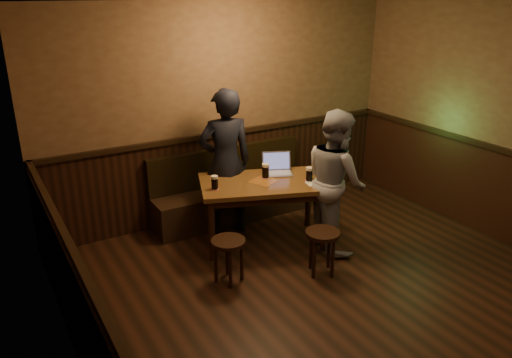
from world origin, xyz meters
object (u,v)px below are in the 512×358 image
object	(u,v)px
bench	(232,196)
person_grey	(335,181)
pint_mid	(266,171)
stool_right	(322,240)
stool_left	(228,248)
laptop	(277,168)
pub_table	(264,189)
pint_right	(309,174)
pint_left	(215,182)
person_suit	(225,163)

from	to	relation	value
bench	person_grey	distance (m)	1.57
pint_mid	person_grey	distance (m)	0.83
stool_right	person_grey	distance (m)	0.80
stool_left	laptop	bearing A→B (deg)	34.60
person_grey	laptop	bearing A→B (deg)	43.09
pub_table	stool_right	world-z (taller)	pub_table
pint_right	person_grey	distance (m)	0.32
bench	stool_left	bearing A→B (deg)	-119.19
stool_right	laptop	size ratio (longest dim) A/B	1.15
bench	stool_left	distance (m)	1.60
stool_left	stool_right	xyz separation A→B (m)	(0.94, -0.37, 0.01)
bench	pint_right	xyz separation A→B (m)	(0.47, -1.08, 0.57)
pint_right	bench	bearing A→B (deg)	113.60
pint_left	laptop	size ratio (longest dim) A/B	0.37
person_suit	bench	bearing A→B (deg)	-117.03
laptop	stool_right	bearing A→B (deg)	-72.67
bench	stool_left	world-z (taller)	bench
stool_left	person_grey	size ratio (longest dim) A/B	0.29
pint_mid	person_suit	bearing A→B (deg)	129.15
pub_table	stool_left	world-z (taller)	pub_table
pint_left	person_suit	world-z (taller)	person_suit
bench	stool_right	world-z (taller)	bench
pint_right	person_suit	world-z (taller)	person_suit
person_suit	pint_mid	bearing A→B (deg)	139.89
pub_table	stool_left	bearing A→B (deg)	-123.15
pub_table	stool_right	bearing A→B (deg)	-59.75
pub_table	stool_left	xyz separation A→B (m)	(-0.78, -0.58, -0.30)
bench	pint_mid	distance (m)	0.93
bench	stool_right	distance (m)	1.77
stool_left	laptop	world-z (taller)	laptop
stool_left	pint_left	xyz separation A→B (m)	(0.17, 0.64, 0.49)
pub_table	pint_mid	distance (m)	0.23
bench	pint_right	world-z (taller)	pint_right
pint_mid	laptop	distance (m)	0.23
pub_table	pint_left	xyz separation A→B (m)	(-0.61, 0.07, 0.19)
pint_left	person_grey	xyz separation A→B (m)	(1.28, -0.57, -0.04)
stool_right	pint_mid	bearing A→B (deg)	94.88
bench	person_grey	bearing A→B (deg)	-62.95
pub_table	pint_left	bearing A→B (deg)	-166.01
person_grey	pint_right	bearing A→B (deg)	53.22
laptop	person_suit	size ratio (longest dim) A/B	0.24
pint_mid	pint_right	distance (m)	0.52
pint_right	laptop	world-z (taller)	laptop
stool_left	person_suit	bearing A→B (deg)	63.77
stool_left	pint_left	bearing A→B (deg)	75.12
bench	pint_mid	size ratio (longest dim) A/B	12.40
person_grey	pint_left	bearing A→B (deg)	79.20
pub_table	laptop	size ratio (longest dim) A/B	3.87
pint_mid	bench	bearing A→B (deg)	96.08
pint_right	laptop	bearing A→B (deg)	113.07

